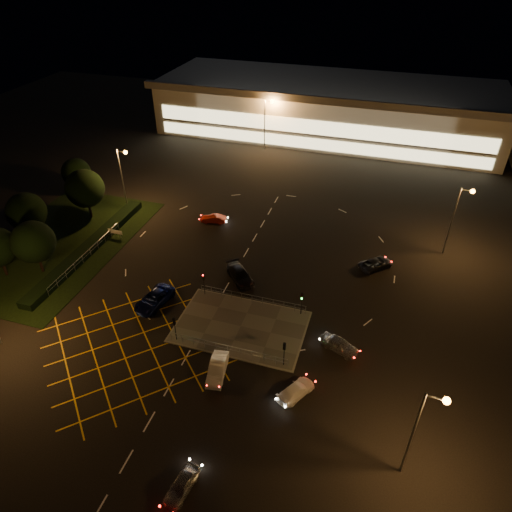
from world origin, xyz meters
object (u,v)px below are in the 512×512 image
(car_near_silver, at_px, (182,485))
(car_left_blue, at_px, (154,299))
(signal_nw, at_px, (204,279))
(car_far_dkgrey, at_px, (240,275))
(car_circ_red, at_px, (213,219))
(signal_ne, at_px, (302,299))
(car_queue_white, at_px, (217,369))
(car_east_grey, at_px, (376,264))
(car_approach_white, at_px, (296,390))
(signal_se, at_px, (284,349))
(signal_sw, at_px, (175,324))
(car_right_silver, at_px, (340,345))

(car_near_silver, distance_m, car_left_blue, 23.05)
(car_near_silver, bearing_deg, signal_nw, 116.56)
(car_far_dkgrey, distance_m, car_circ_red, 14.81)
(signal_ne, xyz_separation_m, car_queue_white, (-6.05, -10.99, -1.63))
(car_east_grey, bearing_deg, car_approach_white, 122.83)
(signal_se, bearing_deg, car_near_silver, 73.02)
(car_near_silver, bearing_deg, car_circ_red, 116.49)
(signal_sw, distance_m, car_right_silver, 17.60)
(signal_nw, height_order, car_far_dkgrey, signal_nw)
(car_circ_red, bearing_deg, car_approach_white, 26.06)
(car_near_silver, xyz_separation_m, car_queue_white, (-1.55, 11.75, 0.09))
(signal_nw, relative_size, car_east_grey, 0.67)
(car_far_dkgrey, relative_size, car_approach_white, 1.27)
(signal_nw, xyz_separation_m, signal_ne, (12.00, 0.00, 0.00))
(signal_ne, bearing_deg, signal_sw, -146.35)
(car_queue_white, bearing_deg, signal_se, 16.89)
(car_queue_white, distance_m, car_circ_red, 29.47)
(signal_sw, bearing_deg, car_approach_white, 167.39)
(car_circ_red, distance_m, car_east_grey, 25.10)
(car_right_silver, relative_size, car_east_grey, 0.89)
(signal_se, xyz_separation_m, car_left_blue, (-17.02, 4.60, -1.59))
(car_east_grey, relative_size, car_approach_white, 1.12)
(car_right_silver, distance_m, car_circ_red, 30.24)
(signal_sw, height_order, signal_se, same)
(car_left_blue, height_order, car_circ_red, car_left_blue)
(signal_sw, xyz_separation_m, signal_nw, (0.00, 7.99, 0.00))
(signal_se, relative_size, car_far_dkgrey, 0.59)
(car_far_dkgrey, height_order, car_right_silver, car_far_dkgrey)
(signal_sw, distance_m, signal_se, 12.00)
(signal_sw, distance_m, signal_nw, 7.99)
(car_near_silver, relative_size, car_circ_red, 1.03)
(signal_sw, height_order, signal_nw, same)
(car_right_silver, distance_m, car_approach_white, 7.67)
(signal_nw, xyz_separation_m, car_approach_white, (14.03, -11.12, -1.76))
(car_far_dkgrey, distance_m, car_approach_white, 18.70)
(signal_nw, distance_m, car_queue_white, 12.60)
(car_east_grey, bearing_deg, car_right_silver, 127.70)
(car_left_blue, height_order, car_approach_white, car_left_blue)
(signal_sw, height_order, car_queue_white, signal_sw)
(car_left_blue, bearing_deg, car_far_dkgrey, 52.78)
(signal_sw, xyz_separation_m, car_queue_white, (5.95, -3.01, -1.63))
(signal_se, xyz_separation_m, car_near_silver, (-4.51, -14.76, -1.72))
(signal_sw, relative_size, car_queue_white, 0.70)
(car_approach_white, bearing_deg, signal_se, -27.06)
(car_queue_white, bearing_deg, car_east_grey, 49.92)
(car_right_silver, relative_size, car_circ_red, 1.14)
(car_circ_red, bearing_deg, car_near_silver, 9.01)
(signal_se, height_order, car_queue_white, signal_se)
(car_right_silver, bearing_deg, car_east_grey, 13.85)
(car_far_dkgrey, distance_m, car_east_grey, 18.00)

